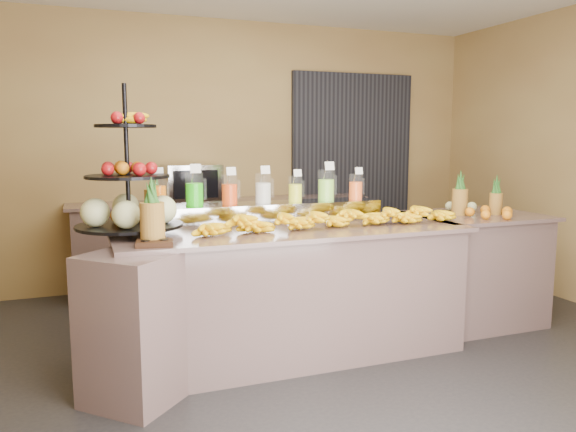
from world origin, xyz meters
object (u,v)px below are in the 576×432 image
banana_heap (332,216)px  right_fruit_pile (483,208)px  fruit_stand (136,197)px  oven_warmer (192,183)px  condiment_caddy (155,243)px  pitcher_tray (263,213)px

banana_heap → right_fruit_pile: (1.40, 0.07, -0.01)m
banana_heap → right_fruit_pile: 1.40m
fruit_stand → oven_warmer: fruit_stand is taller
condiment_caddy → right_fruit_pile: bearing=7.5°
condiment_caddy → right_fruit_pile: right_fruit_pile is taller
fruit_stand → right_fruit_pile: bearing=-9.0°
right_fruit_pile → oven_warmer: bearing=135.7°
right_fruit_pile → banana_heap: bearing=-177.3°
pitcher_tray → oven_warmer: bearing=97.2°
fruit_stand → oven_warmer: (0.73, 1.82, -0.06)m
banana_heap → fruit_stand: fruit_stand is taller
banana_heap → condiment_caddy: banana_heap is taller
banana_heap → condiment_caddy: bearing=-167.5°
pitcher_tray → oven_warmer: (-0.21, 1.67, 0.11)m
right_fruit_pile → pitcher_tray: bearing=170.7°
oven_warmer → pitcher_tray: bearing=-85.7°
pitcher_tray → fruit_stand: size_ratio=1.87×
pitcher_tray → banana_heap: 0.54m
right_fruit_pile → oven_warmer: 2.81m
pitcher_tray → condiment_caddy: (-0.89, -0.65, -0.06)m
condiment_caddy → oven_warmer: bearing=73.6°
pitcher_tray → oven_warmer: 1.69m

